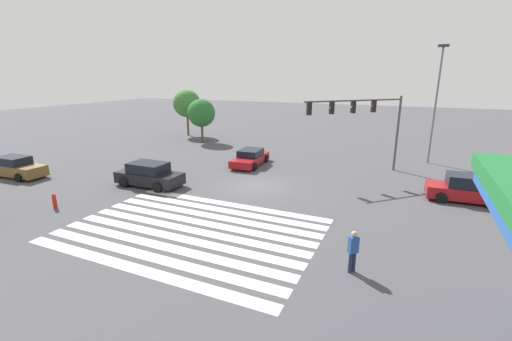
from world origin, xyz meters
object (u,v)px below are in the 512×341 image
at_px(car_1, 149,175).
at_px(tree_corner_b, 201,113).
at_px(fire_hydrant, 54,201).
at_px(car_4, 250,158).
at_px(car_3, 15,167).
at_px(pedestrian, 353,249).
at_px(traffic_signal_mast, 364,115).
at_px(car_2, 466,189).
at_px(tree_corner_c, 187,104).
at_px(street_light_pole_a, 437,96).

xyz_separation_m(car_1, tree_corner_b, (-5.55, 15.12, 2.50)).
bearing_deg(fire_hydrant, car_4, 66.15).
bearing_deg(car_3, fire_hydrant, -22.46).
distance_m(car_1, pedestrian, 15.29).
distance_m(traffic_signal_mast, car_4, 9.62).
height_order(traffic_signal_mast, fire_hydrant, traffic_signal_mast).
distance_m(car_4, tree_corner_b, 12.13).
relative_size(pedestrian, tree_corner_b, 0.35).
height_order(car_1, car_2, car_1).
bearing_deg(car_4, tree_corner_c, -131.00).
xyz_separation_m(car_4, tree_corner_b, (-9.40, 7.20, 2.65)).
height_order(traffic_signal_mast, car_3, traffic_signal_mast).
xyz_separation_m(tree_corner_c, fire_hydrant, (7.55, -23.64, -3.54)).
bearing_deg(car_2, tree_corner_c, -26.34).
bearing_deg(car_2, car_1, 13.27).
relative_size(traffic_signal_mast, tree_corner_c, 1.06).
height_order(car_3, pedestrian, pedestrian).
distance_m(street_light_pole_a, tree_corner_c, 27.39).
relative_size(traffic_signal_mast, car_1, 1.29).
height_order(car_1, pedestrian, pedestrian).
bearing_deg(car_3, pedestrian, -9.03).
xyz_separation_m(car_3, car_4, (14.45, 10.30, -0.09)).
distance_m(car_2, pedestrian, 11.81).
xyz_separation_m(car_3, fire_hydrant, (8.52, -3.11, -0.28)).
xyz_separation_m(car_3, tree_corner_c, (0.98, 20.54, 3.26)).
relative_size(pedestrian, fire_hydrant, 1.98).
bearing_deg(car_1, tree_corner_c, 117.04).
bearing_deg(car_4, traffic_signal_mast, 92.16).
bearing_deg(car_1, fire_hydrant, -111.56).
relative_size(traffic_signal_mast, car_4, 1.25).
bearing_deg(pedestrian, car_3, 40.03).
relative_size(car_2, street_light_pole_a, 0.44).
bearing_deg(car_4, street_light_pole_a, 113.34).
distance_m(pedestrian, street_light_pole_a, 20.96).
relative_size(car_3, tree_corner_c, 0.87).
distance_m(car_3, street_light_pole_a, 33.38).
height_order(car_3, tree_corner_b, tree_corner_b).
relative_size(car_2, fire_hydrant, 4.93).
bearing_deg(car_3, street_light_pole_a, 29.16).
bearing_deg(car_1, car_2, 15.06).
height_order(street_light_pole_a, tree_corner_c, street_light_pole_a).
bearing_deg(street_light_pole_a, car_3, -148.40).
bearing_deg(street_light_pole_a, car_2, -79.59).
bearing_deg(fire_hydrant, traffic_signal_mast, 44.26).
height_order(car_1, car_3, car_1).
height_order(traffic_signal_mast, tree_corner_b, traffic_signal_mast).
xyz_separation_m(car_2, car_3, (-29.85, -7.87, -0.05)).
relative_size(car_3, car_4, 1.02).
distance_m(car_1, car_4, 8.82).
distance_m(car_1, car_3, 10.86).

